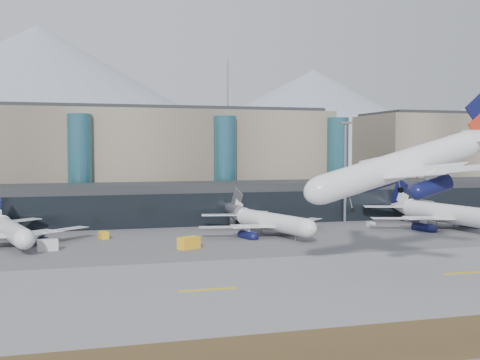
% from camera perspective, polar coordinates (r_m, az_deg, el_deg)
% --- Properties ---
extents(ground, '(900.00, 900.00, 0.00)m').
position_cam_1_polar(ground, '(101.02, 6.28, -7.71)').
color(ground, '#515154').
rests_on(ground, ground).
extents(runway_strip, '(400.00, 40.00, 0.04)m').
position_cam_1_polar(runway_strip, '(87.57, 10.01, -9.39)').
color(runway_strip, slate).
rests_on(runway_strip, ground).
extents(dirt_verge, '(400.00, 14.00, 0.03)m').
position_cam_1_polar(dirt_verge, '(66.67, 19.64, -13.51)').
color(dirt_verge, '#47351E').
rests_on(dirt_verge, ground).
extents(runway_markings, '(128.00, 1.00, 0.02)m').
position_cam_1_polar(runway_markings, '(87.56, 10.01, -9.37)').
color(runway_markings, gold).
rests_on(runway_markings, ground).
extents(concourse, '(170.00, 27.00, 10.00)m').
position_cam_1_polar(concourse, '(154.90, -1.75, -2.10)').
color(concourse, black).
rests_on(concourse, ground).
extents(terminal_main, '(130.00, 30.00, 31.00)m').
position_cam_1_polar(terminal_main, '(182.44, -11.87, 1.90)').
color(terminal_main, gray).
rests_on(terminal_main, ground).
extents(terminal_east, '(70.00, 30.00, 31.00)m').
position_cam_1_polar(terminal_east, '(225.01, 20.29, 1.97)').
color(terminal_east, gray).
rests_on(terminal_east, ground).
extents(teal_towers, '(116.40, 19.40, 46.00)m').
position_cam_1_polar(teal_towers, '(167.56, -8.08, 1.35)').
color(teal_towers, '#275E6E').
rests_on(teal_towers, ground).
extents(mountain_ridge, '(910.00, 400.00, 110.00)m').
position_cam_1_polar(mountain_ridge, '(475.76, -9.33, 6.21)').
color(mountain_ridge, gray).
rests_on(mountain_ridge, ground).
extents(lightmast_mid, '(3.00, 1.20, 25.60)m').
position_cam_1_polar(lightmast_mid, '(155.38, 9.94, 1.36)').
color(lightmast_mid, slate).
rests_on(lightmast_mid, ground).
extents(hero_jet, '(36.48, 37.43, 12.06)m').
position_cam_1_polar(hero_jet, '(94.58, 16.50, 2.33)').
color(hero_jet, white).
rests_on(hero_jet, ground).
extents(jet_parked_left, '(31.65, 32.85, 10.55)m').
position_cam_1_polar(jet_parked_left, '(125.71, -21.07, -3.94)').
color(jet_parked_left, white).
rests_on(jet_parked_left, ground).
extents(jet_parked_mid, '(32.34, 33.71, 10.82)m').
position_cam_1_polar(jet_parked_mid, '(131.54, 2.29, -3.40)').
color(jet_parked_mid, white).
rests_on(jet_parked_mid, ground).
extents(jet_parked_right, '(38.92, 39.13, 12.67)m').
position_cam_1_polar(jet_parked_right, '(150.87, 18.19, -2.46)').
color(jet_parked_right, white).
rests_on(jet_parked_right, ground).
extents(veh_a, '(3.85, 2.41, 2.06)m').
position_cam_1_polar(veh_a, '(116.43, -17.78, -5.90)').
color(veh_a, silver).
rests_on(veh_a, ground).
extents(veh_b, '(2.17, 2.92, 1.51)m').
position_cam_1_polar(veh_b, '(128.59, -12.81, -5.12)').
color(veh_b, gold).
rests_on(veh_b, ground).
extents(veh_d, '(1.95, 2.67, 1.37)m').
position_cam_1_polar(veh_d, '(161.60, 15.54, -3.53)').
color(veh_d, silver).
rests_on(veh_d, ground).
extents(veh_g, '(1.41, 2.18, 1.21)m').
position_cam_1_polar(veh_g, '(147.50, 12.30, -4.13)').
color(veh_g, silver).
rests_on(veh_g, ground).
extents(veh_h, '(4.57, 3.86, 2.24)m').
position_cam_1_polar(veh_h, '(113.36, -4.87, -5.96)').
color(veh_h, gold).
rests_on(veh_h, ground).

